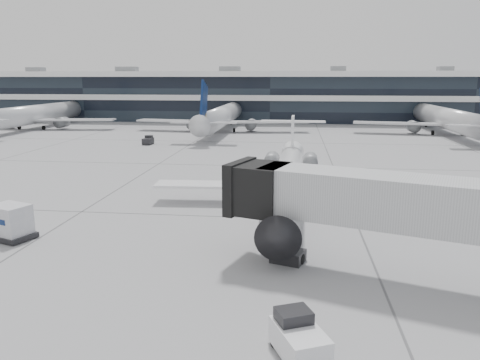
# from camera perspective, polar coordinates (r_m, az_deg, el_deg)

# --- Properties ---
(ground) EXTENTS (220.00, 220.00, 0.00)m
(ground) POSITION_cam_1_polar(r_m,az_deg,el_deg) (33.79, -3.18, -4.45)
(ground) COLOR gray
(ground) RESTS_ON ground
(terminal) EXTENTS (170.00, 22.00, 10.00)m
(terminal) POSITION_cam_1_polar(r_m,az_deg,el_deg) (114.09, 3.99, 9.92)
(terminal) COLOR black
(terminal) RESTS_ON ground
(bg_jet_left) EXTENTS (32.00, 40.00, 9.60)m
(bg_jet_left) POSITION_cam_1_polar(r_m,az_deg,el_deg) (101.02, -23.49, 5.78)
(bg_jet_left) COLOR silver
(bg_jet_left) RESTS_ON ground
(bg_jet_center) EXTENTS (32.00, 40.00, 9.60)m
(bg_jet_center) POSITION_cam_1_polar(r_m,az_deg,el_deg) (88.46, -2.16, 6.00)
(bg_jet_center) COLOR silver
(bg_jet_center) RESTS_ON ground
(bg_jet_right) EXTENTS (32.00, 40.00, 9.60)m
(bg_jet_right) POSITION_cam_1_polar(r_m,az_deg,el_deg) (91.27, 23.61, 5.17)
(bg_jet_right) COLOR silver
(bg_jet_right) RESTS_ON ground
(regional_jet) EXTENTS (21.26, 26.44, 6.12)m
(regional_jet) POSITION_cam_1_polar(r_m,az_deg,el_deg) (36.49, 5.89, 0.15)
(regional_jet) COLOR white
(regional_jet) RESTS_ON ground
(jet_bridge) EXTENTS (16.47, 8.24, 5.42)m
(jet_bridge) POSITION_cam_1_polar(r_m,az_deg,el_deg) (23.36, 20.29, -2.82)
(jet_bridge) COLOR #A6A9AA
(jet_bridge) RESTS_ON ground
(baggage_tug) EXTENTS (2.30, 2.81, 1.55)m
(baggage_tug) POSITION_cam_1_polar(r_m,az_deg,el_deg) (17.68, 7.14, -18.56)
(baggage_tug) COLOR white
(baggage_tug) RESTS_ON ground
(cargo_uld) EXTENTS (3.10, 2.70, 2.12)m
(cargo_uld) POSITION_cam_1_polar(r_m,az_deg,el_deg) (32.12, -26.19, -4.65)
(cargo_uld) COLOR black
(cargo_uld) RESTS_ON ground
(traffic_cone) EXTENTS (0.52, 0.52, 0.64)m
(traffic_cone) POSITION_cam_1_polar(r_m,az_deg,el_deg) (44.04, -0.72, -0.05)
(traffic_cone) COLOR #FF500D
(traffic_cone) RESTS_ON ground
(far_tug) EXTENTS (1.31, 2.13, 1.32)m
(far_tug) POSITION_cam_1_polar(r_m,az_deg,el_deg) (71.59, -11.14, 4.76)
(far_tug) COLOR black
(far_tug) RESTS_ON ground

